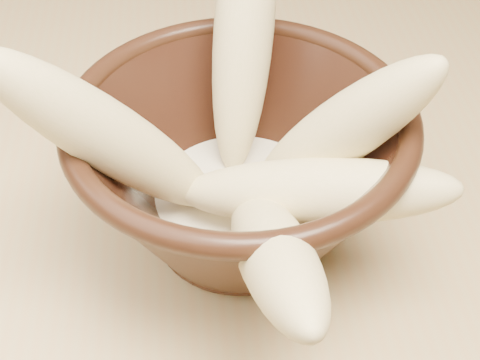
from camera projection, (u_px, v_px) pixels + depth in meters
name	position (u px, v px, depth m)	size (l,w,h in m)	color
table	(182.00, 188.00, 0.66)	(1.20, 0.80, 0.75)	tan
bowl	(240.00, 169.00, 0.46)	(0.23, 0.23, 0.13)	black
milk_puddle	(240.00, 200.00, 0.48)	(0.13, 0.13, 0.02)	beige
banana_upright	(244.00, 26.00, 0.47)	(0.04, 0.04, 0.21)	tan
banana_left	(111.00, 138.00, 0.41)	(0.04, 0.04, 0.20)	tan
banana_right	(341.00, 131.00, 0.43)	(0.04, 0.04, 0.17)	tan
banana_across	(314.00, 191.00, 0.42)	(0.04, 0.04, 0.18)	tan
banana_front	(273.00, 252.00, 0.38)	(0.04, 0.04, 0.20)	tan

